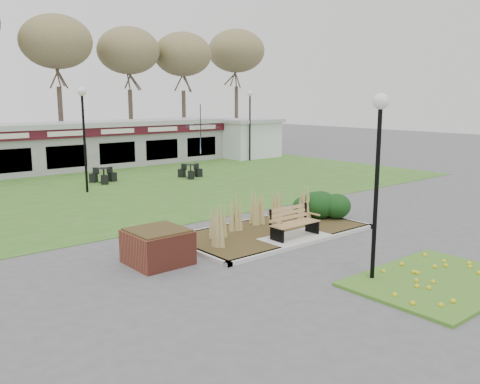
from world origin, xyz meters
TOP-DOWN VIEW (x-y plane):
  - ground at (0.00, 0.00)m, footprint 100.00×100.00m
  - lawn at (0.00, 12.00)m, footprint 34.00×16.00m
  - flower_bed at (0.00, -4.60)m, footprint 4.20×3.00m
  - planting_bed at (1.27, 1.35)m, footprint 6.75×3.40m
  - park_bench at (0.00, 0.25)m, footprint 1.70×0.66m
  - brick_planter at (-4.40, 1.00)m, footprint 1.50×1.50m
  - food_pavilion at (0.00, 19.96)m, footprint 24.60×3.40m
  - service_hut at (13.50, 18.00)m, footprint 4.40×3.40m
  - tree_backdrop at (0.00, 28.00)m, footprint 47.24×5.24m
  - lamp_post_near_left at (-1.09, -3.50)m, footprint 0.37×0.37m
  - lamp_post_mid_right at (-1.60, 12.09)m, footprint 0.40×0.40m
  - lamp_post_far_right at (12.18, 16.33)m, footprint 0.40×0.40m
  - bistro_set_c at (0.17, 14.12)m, footprint 1.35×1.41m
  - bistro_set_d at (4.59, 12.59)m, footprint 1.21×1.39m
  - patio_umbrella at (8.00, 16.35)m, footprint 2.78×2.81m

SIDE VIEW (x-z plane):
  - ground at x=0.00m, z-range 0.00..0.00m
  - lawn at x=0.00m, z-range 0.00..0.02m
  - flower_bed at x=0.00m, z-range -0.01..0.15m
  - bistro_set_d at x=4.59m, z-range -0.10..0.63m
  - bistro_set_c at x=0.17m, z-range -0.11..0.66m
  - planting_bed at x=1.27m, z-range -0.27..1.00m
  - brick_planter at x=-4.40m, z-range 0.00..0.95m
  - park_bench at x=0.00m, z-range 0.12..1.05m
  - service_hut at x=13.50m, z-range 0.04..2.86m
  - food_pavilion at x=0.00m, z-range 0.03..2.93m
  - patio_umbrella at x=8.00m, z-range 0.39..3.25m
  - lamp_post_near_left at x=-1.09m, z-range 1.03..5.53m
  - lamp_post_mid_right at x=-1.60m, z-range 1.11..5.97m
  - lamp_post_far_right at x=12.18m, z-range 1.11..5.97m
  - tree_backdrop at x=0.00m, z-range 3.18..13.54m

